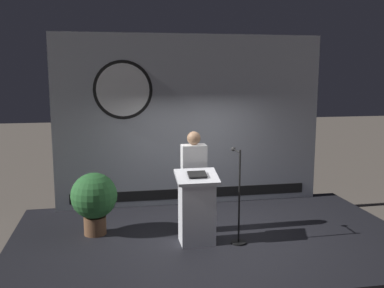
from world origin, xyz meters
The scene contains 7 objects.
ground_plane centered at (0.00, 0.00, 0.00)m, with size 40.00×40.00×0.00m, color #6B6056.
stage_platform centered at (0.00, 0.00, 0.15)m, with size 6.40×4.00×0.30m, color black.
banner_display centered at (-0.03, 1.85, 1.97)m, with size 5.27×0.12×3.35m.
podium centered at (-0.29, -0.21, 0.85)m, with size 0.64×0.50×1.13m.
speaker_person centered at (-0.24, 0.27, 1.16)m, with size 0.40×0.26×1.68m.
microphone_stand centered at (0.34, -0.31, 0.82)m, with size 0.24×0.52×1.47m.
potted_plant centered at (-1.85, 0.45, 0.91)m, with size 0.75×0.75×1.02m.
Camera 1 is at (-1.56, -6.55, 2.92)m, focal length 40.88 mm.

